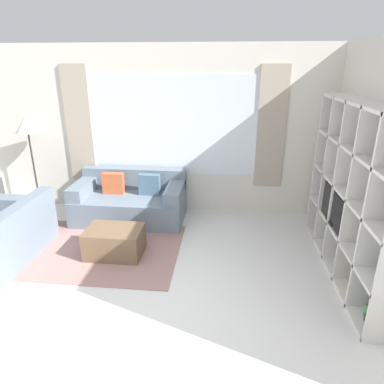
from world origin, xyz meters
TOP-DOWN VIEW (x-y plane):
  - ground_plane at (0.00, 0.00)m, footprint 16.00×16.00m
  - wall_back at (0.00, 3.13)m, footprint 6.29×0.11m
  - wall_right at (2.58, 1.55)m, footprint 0.07×4.30m
  - area_rug at (-1.14, 1.57)m, footprint 2.84×1.63m
  - shelving_unit at (2.39, 1.43)m, footprint 0.37×2.47m
  - couch_main at (-0.64, 2.63)m, footprint 1.74×0.92m
  - ottoman at (-0.54, 1.48)m, footprint 0.73×0.52m
  - floor_lamp at (-2.33, 2.82)m, footprint 0.37×0.37m

SIDE VIEW (x-z plane):
  - ground_plane at x=0.00m, z-range 0.00..0.00m
  - area_rug at x=-1.14m, z-range 0.00..0.01m
  - ottoman at x=-0.54m, z-range 0.00..0.38m
  - couch_main at x=-0.64m, z-range -0.09..0.68m
  - shelving_unit at x=2.39m, z-range -0.02..2.00m
  - wall_right at x=2.58m, z-range 0.00..2.70m
  - wall_back at x=0.00m, z-range 0.01..2.71m
  - floor_lamp at x=-2.33m, z-range 0.59..2.21m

